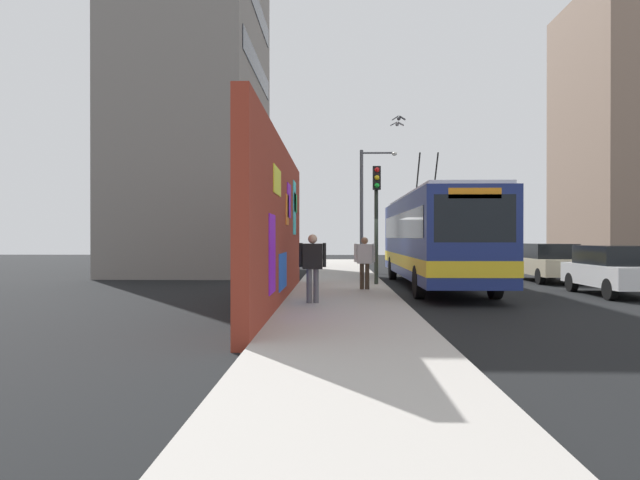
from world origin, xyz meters
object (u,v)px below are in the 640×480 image
Objects in this scene: parked_car_champagne at (546,261)px; traffic_light at (376,205)px; pedestrian_near_wall at (313,262)px; parked_car_white at (615,269)px; pedestrian_at_curb at (365,259)px; city_bus at (434,237)px; street_lamp at (366,200)px.

traffic_light reaches higher than parked_car_champagne.
parked_car_champagne is 13.33m from pedestrian_near_wall.
traffic_light reaches higher than parked_car_white.
city_bus is at bearing -47.55° from pedestrian_at_curb.
city_bus is at bearing 120.45° from parked_car_champagne.
traffic_light is 9.48m from street_lamp.
parked_car_champagne is 2.74× the size of pedestrian_near_wall.
pedestrian_near_wall is at bearing 110.77° from parked_car_white.
traffic_light is at bearing 179.19° from street_lamp.
city_bus is 9.38m from street_lamp.
traffic_light is at bearing -19.37° from pedestrian_near_wall.
pedestrian_near_wall reaches higher than parked_car_white.
pedestrian_at_curb is at bearing -21.43° from pedestrian_near_wall.
traffic_light is (-3.55, 7.35, 2.18)m from parked_car_champagne.
parked_car_champagne is at bearing -55.05° from pedestrian_at_curb.
parked_car_champagne is 9.62m from pedestrian_at_curb.
pedestrian_near_wall is 6.49m from traffic_light.
parked_car_white is 7.89m from pedestrian_at_curb.
city_bus reaches higher than parked_car_champagne.
traffic_light is (-0.49, 2.15, 1.15)m from city_bus.
pedestrian_at_curb is 11.72m from street_lamp.
pedestrian_near_wall is at bearing 135.03° from parked_car_champagne.
parked_car_white is 5.86m from parked_car_champagne.
traffic_light is at bearing 72.59° from parked_car_white.
pedestrian_near_wall reaches higher than pedestrian_at_curb.
street_lamp reaches higher than traffic_light.
pedestrian_at_curb is 0.96× the size of pedestrian_near_wall.
city_bus is 6.93× the size of pedestrian_near_wall.
traffic_light is (1.96, -0.53, 1.87)m from pedestrian_at_curb.
street_lamp is at bearing -0.81° from traffic_light.
parked_car_champagne is 2.86× the size of pedestrian_at_curb.
parked_car_white is at bearing -107.41° from traffic_light.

